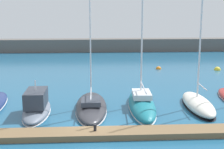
# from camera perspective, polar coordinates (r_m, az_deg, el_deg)

# --- Properties ---
(ground_plane) EXTENTS (120.00, 120.00, 0.00)m
(ground_plane) POSITION_cam_1_polar(r_m,az_deg,el_deg) (23.97, -3.33, -9.16)
(ground_plane) COLOR #1E567A
(dock_pier) EXTENTS (43.56, 1.75, 0.41)m
(dock_pier) POSITION_cam_1_polar(r_m,az_deg,el_deg) (22.27, -3.33, -10.27)
(dock_pier) COLOR brown
(dock_pier) RESTS_ON ground_plane
(breakwater_seawall) EXTENTS (108.00, 2.84, 2.44)m
(breakwater_seawall) POSITION_cam_1_polar(r_m,az_deg,el_deg) (63.58, -3.40, 5.13)
(breakwater_seawall) COLOR #5B5651
(breakwater_seawall) RESTS_ON ground_plane
(motorboat_slate_fourth) EXTENTS (2.17, 6.39, 3.02)m
(motorboat_slate_fourth) POSITION_cam_1_polar(r_m,az_deg,el_deg) (27.30, -13.01, -5.47)
(motorboat_slate_fourth) COLOR slate
(motorboat_slate_fourth) RESTS_ON ground_plane
(sailboat_charcoal_fifth) EXTENTS (2.65, 8.79, 16.54)m
(sailboat_charcoal_fifth) POSITION_cam_1_polar(r_m,az_deg,el_deg) (27.82, -3.65, -5.51)
(sailboat_charcoal_fifth) COLOR #2D2D33
(sailboat_charcoal_fifth) RESTS_ON ground_plane
(sailboat_teal_sixth) EXTENTS (2.55, 8.97, 18.58)m
(sailboat_teal_sixth) POSITION_cam_1_polar(r_m,az_deg,el_deg) (28.23, 5.20, -5.04)
(sailboat_teal_sixth) COLOR #19707F
(sailboat_teal_sixth) RESTS_ON ground_plane
(sailboat_ivory_seventh) EXTENTS (2.30, 7.15, 14.74)m
(sailboat_ivory_seventh) POSITION_cam_1_polar(r_m,az_deg,el_deg) (29.03, 14.78, -4.84)
(sailboat_ivory_seventh) COLOR silver
(sailboat_ivory_seventh) RESTS_ON ground_plane
(mooring_buoy_yellow) EXTENTS (0.89, 0.89, 0.89)m
(mooring_buoy_yellow) POSITION_cam_1_polar(r_m,az_deg,el_deg) (47.20, 17.90, 0.76)
(mooring_buoy_yellow) COLOR yellow
(mooring_buoy_yellow) RESTS_ON ground_plane
(mooring_buoy_orange) EXTENTS (0.75, 0.75, 0.75)m
(mooring_buoy_orange) POSITION_cam_1_polar(r_m,az_deg,el_deg) (46.07, 8.12, 0.96)
(mooring_buoy_orange) COLOR orange
(mooring_buoy_orange) RESTS_ON ground_plane
(dock_bollard) EXTENTS (0.20, 0.20, 0.44)m
(dock_bollard) POSITION_cam_1_polar(r_m,az_deg,el_deg) (22.12, -2.98, -9.25)
(dock_bollard) COLOR black
(dock_bollard) RESTS_ON dock_pier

